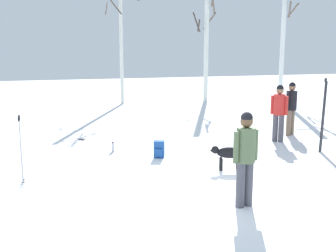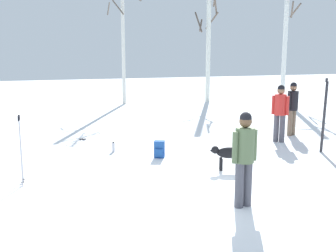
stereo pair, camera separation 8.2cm
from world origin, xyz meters
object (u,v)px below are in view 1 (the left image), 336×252
at_px(dog, 228,154).
at_px(ski_pair_lying_0, 82,140).
at_px(ski_pair_planted_0, 323,115).
at_px(birch_tree_4, 284,29).
at_px(ski_poles_0, 21,148).
at_px(backpack_0, 246,140).
at_px(person_2, 246,153).
at_px(backpack_1, 159,149).
at_px(person_3, 279,109).
at_px(birch_tree_2, 121,35).
at_px(person_1, 291,105).
at_px(water_bottle_1, 113,147).
at_px(birch_tree_3, 206,39).

relative_size(dog, ski_pair_lying_0, 0.55).
distance_m(dog, ski_pair_lying_0, 5.13).
height_order(ski_pair_planted_0, birch_tree_4, birch_tree_4).
xyz_separation_m(ski_poles_0, backpack_0, (5.94, 1.58, -0.56)).
relative_size(person_2, backpack_1, 3.90).
xyz_separation_m(person_3, dog, (-2.70, -2.28, -0.59)).
bearing_deg(ski_pair_lying_0, dog, -55.00).
bearing_deg(birch_tree_2, person_2, -91.76).
bearing_deg(ski_pair_planted_0, person_3, 108.94).
bearing_deg(ski_pair_planted_0, backpack_1, 171.48).
bearing_deg(person_3, dog, -139.77).
relative_size(backpack_0, backpack_1, 1.00).
bearing_deg(ski_pair_lying_0, backpack_0, -28.54).
distance_m(person_1, ski_pair_lying_0, 6.69).
xyz_separation_m(dog, ski_poles_0, (-4.52, 0.24, 0.39)).
height_order(ski_poles_0, birch_tree_2, birch_tree_2).
bearing_deg(birch_tree_4, water_bottle_1, -139.99).
height_order(backpack_0, birch_tree_2, birch_tree_2).
height_order(person_2, ski_pair_lying_0, person_2).
distance_m(ski_poles_0, water_bottle_1, 3.21).
height_order(person_3, birch_tree_3, birch_tree_3).
distance_m(person_3, backpack_0, 1.56).
distance_m(birch_tree_3, birch_tree_4, 4.27).
relative_size(ski_poles_0, birch_tree_4, 0.20).
bearing_deg(person_1, ski_pair_planted_0, -100.48).
xyz_separation_m(dog, birch_tree_3, (4.11, 11.74, 2.84)).
bearing_deg(backpack_0, dog, -127.81).
height_order(dog, birch_tree_2, birch_tree_2).
height_order(dog, ski_pair_lying_0, dog).
bearing_deg(ski_pair_lying_0, person_2, -70.33).
height_order(person_1, person_3, same).
bearing_deg(dog, person_1, 40.05).
xyz_separation_m(ski_pair_planted_0, birch_tree_3, (0.92, 10.87, 2.23)).
bearing_deg(backpack_1, backpack_0, 6.48).
bearing_deg(person_3, ski_pair_lying_0, 161.25).
xyz_separation_m(person_2, backpack_0, (2.08, 3.98, -0.77)).
bearing_deg(person_2, person_1, 50.58).
bearing_deg(backpack_1, birch_tree_4, 45.81).
bearing_deg(person_1, birch_tree_3, 86.54).
relative_size(water_bottle_1, birch_tree_3, 0.04).
height_order(birch_tree_3, birch_tree_4, birch_tree_4).
relative_size(birch_tree_3, birch_tree_4, 0.85).
relative_size(person_2, dog, 1.99).
bearing_deg(person_1, ski_poles_0, -161.14).
height_order(birch_tree_2, birch_tree_3, birch_tree_2).
relative_size(backpack_1, water_bottle_1, 1.60).
bearing_deg(person_1, birch_tree_2, 113.09).
distance_m(ski_pair_planted_0, ski_poles_0, 7.73).
distance_m(backpack_0, birch_tree_4, 12.28).
distance_m(person_1, dog, 4.71).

